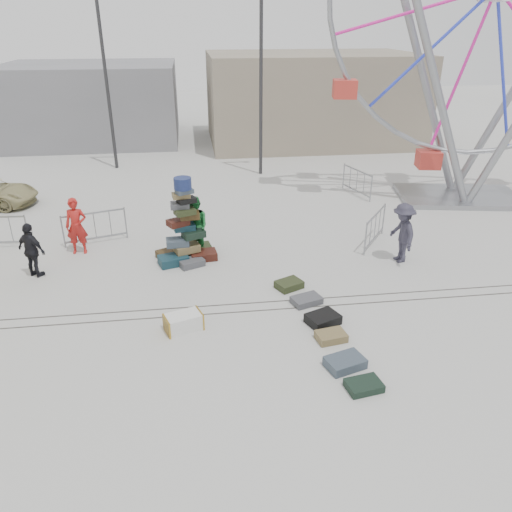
{
  "coord_description": "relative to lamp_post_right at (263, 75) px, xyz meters",
  "views": [
    {
      "loc": [
        -0.3,
        -10.19,
        6.73
      ],
      "look_at": [
        1.23,
        1.32,
        1.21
      ],
      "focal_mm": 35.0,
      "sensor_mm": 36.0,
      "label": 1
    }
  ],
  "objects": [
    {
      "name": "ground",
      "position": [
        -3.09,
        -13.0,
        -4.48
      ],
      "size": [
        90.0,
        90.0,
        0.0
      ],
      "primitive_type": "plane",
      "color": "#9E9E99",
      "rests_on": "ground"
    },
    {
      "name": "track_line_near",
      "position": [
        -3.09,
        -12.4,
        -4.48
      ],
      "size": [
        40.0,
        0.04,
        0.01
      ],
      "primitive_type": "cube",
      "color": "#47443F",
      "rests_on": "ground"
    },
    {
      "name": "track_line_far",
      "position": [
        -3.09,
        -12.0,
        -4.48
      ],
      "size": [
        40.0,
        0.04,
        0.01
      ],
      "primitive_type": "cube",
      "color": "#47443F",
      "rests_on": "ground"
    },
    {
      "name": "building_right",
      "position": [
        3.91,
        7.0,
        -1.98
      ],
      "size": [
        12.0,
        8.0,
        5.0
      ],
      "primitive_type": "cube",
      "color": "gray",
      "rests_on": "ground"
    },
    {
      "name": "building_left",
      "position": [
        -9.09,
        9.0,
        -2.28
      ],
      "size": [
        10.0,
        8.0,
        4.4
      ],
      "primitive_type": "cube",
      "color": "gray",
      "rests_on": "ground"
    },
    {
      "name": "lamp_post_right",
      "position": [
        0.0,
        0.0,
        0.0
      ],
      "size": [
        1.41,
        0.25,
        8.0
      ],
      "color": "#2D2D30",
      "rests_on": "ground"
    },
    {
      "name": "lamp_post_left",
      "position": [
        -7.0,
        2.0,
        0.0
      ],
      "size": [
        1.41,
        0.25,
        8.0
      ],
      "color": "#2D2D30",
      "rests_on": "ground"
    },
    {
      "name": "suitcase_tower",
      "position": [
        -3.69,
        -9.08,
        -3.75
      ],
      "size": [
        1.93,
        1.68,
        2.61
      ],
      "rotation": [
        0.0,
        0.0,
        0.26
      ],
      "color": "#163743",
      "rests_on": "ground"
    },
    {
      "name": "ferris_wheel",
      "position": [
        7.53,
        -4.76,
        2.28
      ],
      "size": [
        11.67,
        3.74,
        13.73
      ],
      "rotation": [
        0.0,
        0.0,
        -0.18
      ],
      "color": "gray",
      "rests_on": "ground"
    },
    {
      "name": "steamer_trunk",
      "position": [
        -3.79,
        -13.0,
        -4.28
      ],
      "size": [
        0.99,
        0.76,
        0.41
      ],
      "primitive_type": "cube",
      "rotation": [
        0.0,
        0.0,
        0.33
      ],
      "color": "silver",
      "rests_on": "ground"
    },
    {
      "name": "row_case_0",
      "position": [
        -0.9,
        -11.32,
        -4.38
      ],
      "size": [
        0.85,
        0.77,
        0.21
      ],
      "primitive_type": "cube",
      "rotation": [
        0.0,
        0.0,
        0.45
      ],
      "color": "#2D351A",
      "rests_on": "ground"
    },
    {
      "name": "row_case_1",
      "position": [
        -0.6,
        -12.19,
        -4.39
      ],
      "size": [
        0.88,
        0.72,
        0.18
      ],
      "primitive_type": "cube",
      "rotation": [
        0.0,
        0.0,
        0.33
      ],
      "color": "#4E4F55",
      "rests_on": "ground"
    },
    {
      "name": "row_case_2",
      "position": [
        -0.42,
        -13.17,
        -4.36
      ],
      "size": [
        0.93,
        0.84,
        0.24
      ],
      "primitive_type": "cube",
      "rotation": [
        0.0,
        0.0,
        0.4
      ],
      "color": "black",
      "rests_on": "ground"
    },
    {
      "name": "row_case_3",
      "position": [
        -0.4,
        -13.89,
        -4.39
      ],
      "size": [
        0.75,
        0.58,
        0.19
      ],
      "primitive_type": "cube",
      "rotation": [
        0.0,
        0.0,
        0.17
      ],
      "color": "olive",
      "rests_on": "ground"
    },
    {
      "name": "row_case_4",
      "position": [
        -0.38,
        -14.89,
        -4.37
      ],
      "size": [
        0.94,
        0.77,
        0.22
      ],
      "primitive_type": "cube",
      "rotation": [
        0.0,
        0.0,
        0.3
      ],
      "color": "#3E4C59",
      "rests_on": "ground"
    },
    {
      "name": "row_case_5",
      "position": [
        -0.2,
        -15.63,
        -4.4
      ],
      "size": [
        0.78,
        0.6,
        0.17
      ],
      "primitive_type": "cube",
      "rotation": [
        0.0,
        0.0,
        0.17
      ],
      "color": "black",
      "rests_on": "ground"
    },
    {
      "name": "barricade_dummy_c",
      "position": [
        -6.65,
        -7.43,
        -3.93
      ],
      "size": [
        1.94,
        0.67,
        1.1
      ],
      "primitive_type": null,
      "rotation": [
        0.0,
        0.0,
        0.29
      ],
      "color": "gray",
      "rests_on": "ground"
    },
    {
      "name": "barricade_wheel_front",
      "position": [
        2.45,
        -8.74,
        -3.93
      ],
      "size": [
        1.27,
        1.67,
        1.1
      ],
      "primitive_type": null,
      "rotation": [
        0.0,
        0.0,
        0.93
      ],
      "color": "gray",
      "rests_on": "ground"
    },
    {
      "name": "barricade_wheel_back",
      "position": [
        3.47,
        -3.69,
        -3.93
      ],
      "size": [
        0.67,
        1.95,
        1.1
      ],
      "primitive_type": null,
      "rotation": [
        0.0,
        0.0,
        -1.28
      ],
      "color": "gray",
      "rests_on": "ground"
    },
    {
      "name": "pedestrian_red",
      "position": [
        -7.05,
        -8.16,
        -3.58
      ],
      "size": [
        0.67,
        0.44,
        1.81
      ],
      "primitive_type": "imported",
      "rotation": [
        0.0,
        0.0,
        -0.02
      ],
      "color": "#B01C19",
      "rests_on": "ground"
    },
    {
      "name": "pedestrian_green",
      "position": [
        -3.38,
        -8.77,
        -3.54
      ],
      "size": [
        1.12,
        1.16,
        1.89
      ],
      "primitive_type": "imported",
      "rotation": [
        0.0,
        0.0,
        -0.94
      ],
      "color": "#18632B",
      "rests_on": "ground"
    },
    {
      "name": "pedestrian_black",
      "position": [
        -8.01,
        -9.65,
        -3.67
      ],
      "size": [
        1.02,
        0.85,
        1.63
      ],
      "primitive_type": "imported",
      "rotation": [
        0.0,
        0.0,
        2.58
      ],
      "color": "black",
      "rests_on": "ground"
    },
    {
      "name": "pedestrian_grey",
      "position": [
        2.78,
        -10.07,
        -3.56
      ],
      "size": [
        0.78,
        1.25,
        1.85
      ],
      "primitive_type": "imported",
      "rotation": [
        0.0,
        0.0,
        -1.49
      ],
      "color": "#2C2A38",
      "rests_on": "ground"
    }
  ]
}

